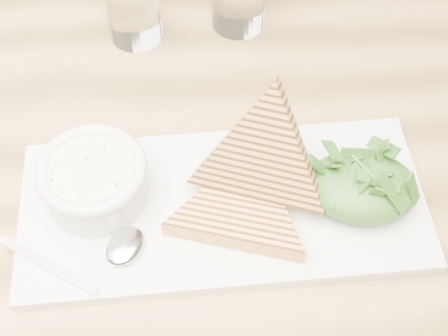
{
  "coord_description": "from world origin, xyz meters",
  "views": [
    {
      "loc": [
        0.32,
        -0.2,
        1.32
      ],
      "look_at": [
        0.31,
        0.17,
        0.79
      ],
      "focal_mm": 50.0,
      "sensor_mm": 36.0,
      "label": 1
    }
  ],
  "objects_px": {
    "glass_near": "(132,3)",
    "soup_bowl": "(96,184)",
    "platter": "(223,206)",
    "table_top": "(136,177)"
  },
  "relations": [
    {
      "from": "platter",
      "to": "soup_bowl",
      "type": "distance_m",
      "value": 0.14
    },
    {
      "from": "platter",
      "to": "glass_near",
      "type": "bearing_deg",
      "value": 114.97
    },
    {
      "from": "table_top",
      "to": "platter",
      "type": "relative_size",
      "value": 2.65
    },
    {
      "from": "table_top",
      "to": "soup_bowl",
      "type": "bearing_deg",
      "value": -122.15
    },
    {
      "from": "table_top",
      "to": "glass_near",
      "type": "distance_m",
      "value": 0.23
    },
    {
      "from": "glass_near",
      "to": "soup_bowl",
      "type": "bearing_deg",
      "value": -91.88
    },
    {
      "from": "table_top",
      "to": "platter",
      "type": "distance_m",
      "value": 0.12
    },
    {
      "from": "platter",
      "to": "soup_bowl",
      "type": "bearing_deg",
      "value": 178.25
    },
    {
      "from": "table_top",
      "to": "glass_near",
      "type": "xyz_separation_m",
      "value": [
        -0.02,
        0.22,
        0.07
      ]
    },
    {
      "from": "soup_bowl",
      "to": "platter",
      "type": "bearing_deg",
      "value": -1.75
    }
  ]
}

